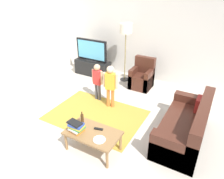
% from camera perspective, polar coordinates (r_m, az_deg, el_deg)
% --- Properties ---
extents(ground, '(7.80, 7.80, 0.00)m').
position_cam_1_polar(ground, '(4.74, -3.61, -9.97)').
color(ground, beige).
extents(wall_back, '(6.00, 0.12, 2.70)m').
position_cam_1_polar(wall_back, '(6.63, 10.53, 14.01)').
color(wall_back, silver).
rests_on(wall_back, ground).
extents(area_rug, '(2.20, 1.60, 0.01)m').
position_cam_1_polar(area_rug, '(5.08, -4.35, -6.93)').
color(area_rug, '#B28C33').
rests_on(area_rug, ground).
extents(tv_stand, '(1.20, 0.44, 0.50)m').
position_cam_1_polar(tv_stand, '(7.11, -5.29, 5.93)').
color(tv_stand, black).
rests_on(tv_stand, ground).
extents(tv, '(1.10, 0.28, 0.71)m').
position_cam_1_polar(tv, '(6.89, -5.61, 10.52)').
color(tv, black).
rests_on(tv, tv_stand).
extents(couch, '(0.80, 1.80, 0.86)m').
position_cam_1_polar(couch, '(4.48, 19.86, -9.77)').
color(couch, '#472319').
rests_on(couch, ground).
extents(armchair, '(0.60, 0.60, 0.90)m').
position_cam_1_polar(armchair, '(6.28, 8.20, 3.19)').
color(armchair, '#472319').
rests_on(armchair, ground).
extents(floor_lamp, '(0.36, 0.36, 1.78)m').
position_cam_1_polar(floor_lamp, '(6.30, 3.81, 15.49)').
color(floor_lamp, '#262626').
rests_on(floor_lamp, ground).
extents(child_near_tv, '(0.34, 0.16, 1.01)m').
position_cam_1_polar(child_near_tv, '(5.43, -4.00, 2.91)').
color(child_near_tv, '#4C4C59').
rests_on(child_near_tv, ground).
extents(child_center, '(0.37, 0.18, 1.11)m').
position_cam_1_polar(child_center, '(5.07, -0.44, 1.78)').
color(child_center, orange).
rests_on(child_center, ground).
extents(coffee_table, '(1.00, 0.60, 0.42)m').
position_cam_1_polar(coffee_table, '(3.96, -5.25, -12.04)').
color(coffee_table, olive).
rests_on(coffee_table, ground).
extents(book_stack, '(0.31, 0.24, 0.20)m').
position_cam_1_polar(book_stack, '(3.93, -9.74, -9.96)').
color(book_stack, orange).
rests_on(book_stack, coffee_table).
extents(bottle, '(0.06, 0.06, 0.29)m').
position_cam_1_polar(bottle, '(4.06, -8.10, -8.02)').
color(bottle, '#4C3319').
rests_on(bottle, coffee_table).
extents(tv_remote, '(0.18, 0.09, 0.02)m').
position_cam_1_polar(tv_remote, '(3.98, -3.70, -10.67)').
color(tv_remote, black).
rests_on(tv_remote, coffee_table).
extents(plate, '(0.22, 0.22, 0.02)m').
position_cam_1_polar(plate, '(3.75, -3.48, -13.50)').
color(plate, white).
rests_on(plate, coffee_table).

